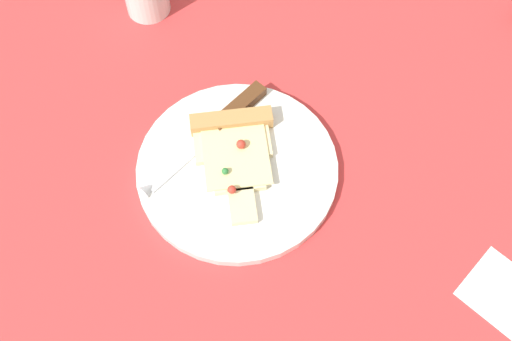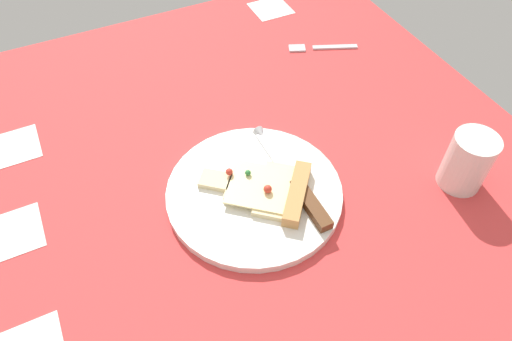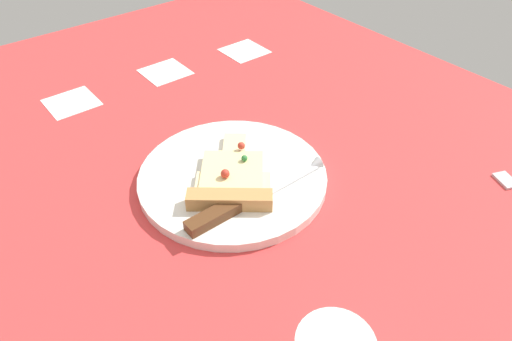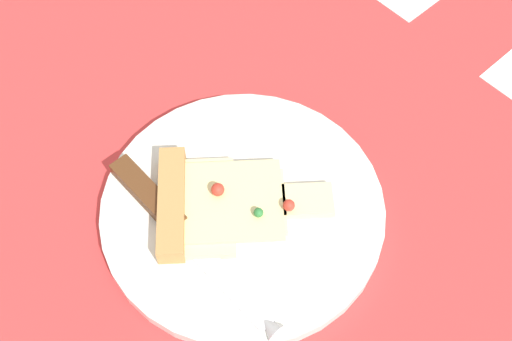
{
  "view_description": "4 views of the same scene",
  "coord_description": "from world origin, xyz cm",
  "views": [
    {
      "loc": [
        -21.54,
        31.45,
        79.64
      ],
      "look_at": [
        6.82,
        1.14,
        2.25
      ],
      "focal_mm": 44.0,
      "sensor_mm": 36.0,
      "label": 1
    },
    {
      "loc": [
        -10.71,
        -40.32,
        61.33
      ],
      "look_at": [
        10.49,
        3.63,
        4.31
      ],
      "focal_mm": 32.79,
      "sensor_mm": 36.0,
      "label": 2
    },
    {
      "loc": [
        54.41,
        -29.0,
        47.78
      ],
      "look_at": [
        12.38,
        4.49,
        2.77
      ],
      "focal_mm": 32.97,
      "sensor_mm": 36.0,
      "label": 3
    },
    {
      "loc": [
        30.12,
        26.95,
        59.67
      ],
      "look_at": [
        6.45,
        0.86,
        3.39
      ],
      "focal_mm": 46.28,
      "sensor_mm": 36.0,
      "label": 4
    }
  ],
  "objects": [
    {
      "name": "pizza_slice",
      "position": [
        11.5,
        0.56,
        2.31
      ],
      "size": [
        18.39,
        17.07,
        2.64
      ],
      "rotation": [
        0.0,
        0.0,
        0.88
      ],
      "color": "beige",
      "rests_on": "plate"
    },
    {
      "name": "ground_plane",
      "position": [
        -0.02,
        0.01,
        -1.5
      ],
      "size": [
        124.91,
        124.91,
        3.0
      ],
      "color": "#D13838",
      "rests_on": "ground"
    },
    {
      "name": "plate",
      "position": [
        9.49,
        2.2,
        0.76
      ],
      "size": [
        28.77,
        28.77,
        1.52
      ],
      "primitive_type": "cylinder",
      "color": "white",
      "rests_on": "ground_plane"
    },
    {
      "name": "knife",
      "position": [
        15.96,
        -0.24,
        2.12
      ],
      "size": [
        2.22,
        24.0,
        2.45
      ],
      "rotation": [
        0.0,
        0.0,
        -0.0
      ],
      "color": "silver",
      "rests_on": "plate"
    }
  ]
}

